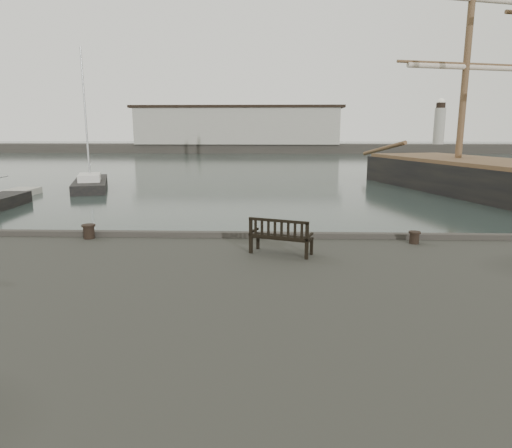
# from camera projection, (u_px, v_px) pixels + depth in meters

# --- Properties ---
(ground) EXTENTS (400.00, 400.00, 0.00)m
(ground) POSITION_uv_depth(u_px,v_px,m) (263.00, 280.00, 16.02)
(ground) COLOR black
(ground) RESTS_ON ground
(breakwater) EXTENTS (140.00, 9.50, 12.20)m
(breakwater) POSITION_uv_depth(u_px,v_px,m) (252.00, 134.00, 105.35)
(breakwater) COLOR #383530
(breakwater) RESTS_ON ground
(bench) EXTENTS (1.93, 1.23, 1.05)m
(bench) POSITION_uv_depth(u_px,v_px,m) (281.00, 243.00, 13.40)
(bench) COLOR black
(bench) RESTS_ON quay
(bollard_left) EXTENTS (0.56, 0.56, 0.48)m
(bollard_left) POSITION_uv_depth(u_px,v_px,m) (89.00, 231.00, 15.38)
(bollard_left) COLOR black
(bollard_left) RESTS_ON quay
(bollard_right) EXTENTS (0.46, 0.46, 0.40)m
(bollard_right) POSITION_uv_depth(u_px,v_px,m) (414.00, 238.00, 14.69)
(bollard_right) COLOR black
(bollard_right) RESTS_ON quay
(yacht_d) EXTENTS (5.85, 10.44, 12.64)m
(yacht_d) POSITION_uv_depth(u_px,v_px,m) (91.00, 186.00, 41.01)
(yacht_d) COLOR black
(yacht_d) RESTS_ON ground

